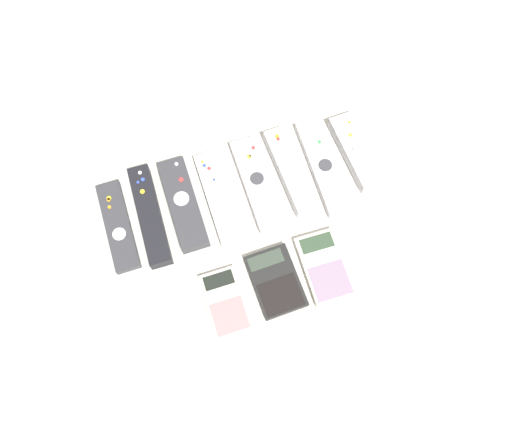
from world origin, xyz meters
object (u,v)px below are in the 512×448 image
(remote_0, at_px, (118,226))
(calculator_0, at_px, (225,302))
(remote_6, at_px, (324,166))
(remote_5, at_px, (291,171))
(remote_7, at_px, (358,151))
(calculator_1, at_px, (273,282))
(remote_2, at_px, (183,204))
(calculator_2, at_px, (324,266))
(remote_4, at_px, (258,183))
(remote_3, at_px, (222,197))
(remote_1, at_px, (150,215))

(remote_0, height_order, calculator_0, remote_0)
(remote_6, bearing_deg, remote_5, 173.24)
(remote_0, height_order, remote_7, remote_7)
(calculator_1, bearing_deg, remote_2, 118.87)
(calculator_2, bearing_deg, remote_4, 109.33)
(remote_4, bearing_deg, remote_0, -179.70)
(remote_3, height_order, remote_6, remote_3)
(remote_1, distance_m, remote_6, 0.35)
(remote_5, height_order, remote_7, remote_5)
(remote_1, height_order, calculator_1, remote_1)
(remote_1, bearing_deg, remote_6, 0.68)
(remote_4, distance_m, remote_6, 0.13)
(remote_3, xyz_separation_m, remote_5, (0.14, 0.01, 0.00))
(calculator_2, bearing_deg, remote_6, 70.45)
(remote_4, bearing_deg, remote_1, -179.44)
(remote_4, height_order, remote_6, remote_4)
(remote_2, xyz_separation_m, calculator_1, (0.11, -0.19, -0.01))
(remote_2, height_order, calculator_2, remote_2)
(remote_6, bearing_deg, remote_7, 8.77)
(remote_0, bearing_deg, calculator_0, -53.08)
(remote_1, xyz_separation_m, remote_2, (0.07, 0.00, 0.00))
(calculator_1, relative_size, calculator_2, 0.94)
(remote_1, distance_m, calculator_1, 0.26)
(remote_2, distance_m, calculator_2, 0.29)
(calculator_1, bearing_deg, remote_0, 139.98)
(remote_0, xyz_separation_m, remote_2, (0.13, 0.00, 0.01))
(remote_4, bearing_deg, calculator_1, -99.95)
(remote_1, distance_m, calculator_0, 0.21)
(calculator_0, relative_size, calculator_2, 0.90)
(remote_1, distance_m, remote_3, 0.14)
(remote_0, bearing_deg, remote_6, -0.51)
(remote_2, height_order, remote_5, same)
(remote_2, relative_size, remote_7, 1.11)
(remote_3, bearing_deg, remote_0, 178.44)
(remote_0, height_order, remote_4, remote_4)
(remote_2, bearing_deg, remote_6, -1.75)
(remote_5, xyz_separation_m, remote_7, (0.14, -0.00, -0.00))
(remote_0, relative_size, remote_5, 0.97)
(remote_2, distance_m, remote_3, 0.07)
(remote_5, bearing_deg, calculator_0, -135.91)
(remote_1, height_order, remote_4, remote_1)
(remote_1, height_order, remote_3, remote_1)
(remote_0, relative_size, remote_7, 1.08)
(remote_1, relative_size, remote_7, 1.21)
(remote_7, bearing_deg, remote_0, 177.74)
(remote_1, bearing_deg, remote_3, -0.40)
(remote_3, relative_size, remote_4, 0.99)
(remote_6, xyz_separation_m, calculator_1, (-0.17, -0.19, -0.00))
(calculator_1, bearing_deg, remote_5, 61.03)
(remote_3, height_order, remote_7, remote_7)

